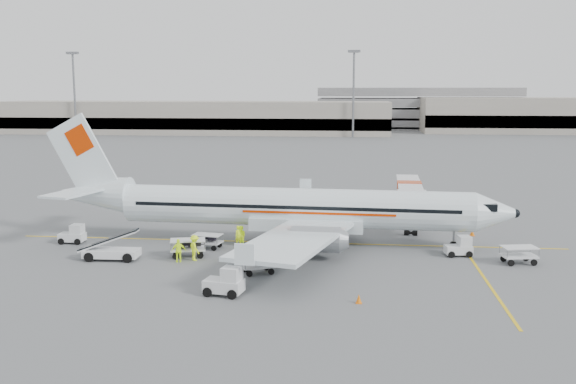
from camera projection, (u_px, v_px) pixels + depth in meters
The scene contains 25 objects.
ground at pixel (285, 242), 51.67m from camera, with size 360.00×360.00×0.00m, color #56595B.
stripe_lead at pixel (285, 242), 51.67m from camera, with size 44.00×0.20×0.01m, color yellow.
stripe_cross at pixel (483, 276), 42.39m from camera, with size 0.20×20.00×0.01m, color yellow.
terminal_west at pixel (195, 117), 182.74m from camera, with size 110.00×22.00×9.00m, color gray, non-canonical shape.
parking_garage at pixel (416, 106), 205.21m from camera, with size 62.00×24.00×14.00m, color slate, non-canonical shape.
treeline at pixel (339, 117), 223.11m from camera, with size 300.00×3.00×6.00m, color black, non-canonical shape.
mast_west at pixel (75, 94), 172.98m from camera, with size 3.20×1.20×22.00m, color slate, non-canonical shape.
mast_center at pixel (353, 95), 165.35m from camera, with size 3.20×1.20×22.00m, color slate, non-canonical shape.
aircraft at pixel (295, 181), 50.49m from camera, with size 36.47×28.59×10.06m, color white, non-canonical shape.
jet_bridge at pixel (409, 202), 59.01m from camera, with size 2.74×14.62×3.84m, color silver, non-canonical shape.
belt_loader at pixel (111, 241), 46.21m from camera, with size 5.22×1.96×2.83m, color silver, non-canonical shape.
tug_fore at pixel (458, 246), 47.34m from camera, with size 1.94×1.11×1.50m, color silver, non-canonical shape.
tug_mid at pixel (224, 281), 38.28m from camera, with size 2.30×1.31×1.77m, color silver, non-canonical shape.
tug_aft at pixel (72, 234), 51.31m from camera, with size 1.99×1.14×1.54m, color silver, non-canonical shape.
cart_loaded_a at pixel (207, 241), 49.57m from camera, with size 2.19×1.30×1.15m, color silver, non-canonical shape.
cart_loaded_b at pixel (188, 248), 47.10m from camera, with size 2.52×1.49×1.32m, color silver, non-canonical shape.
cart_empty_a at pixel (258, 265), 42.82m from camera, with size 2.16×1.28×1.13m, color silver, non-canonical shape.
cart_empty_b at pixel (519, 255), 45.22m from camera, with size 2.39×1.41×1.25m, color silver, non-canonical shape.
cone_nose at pixel (472, 232), 53.94m from camera, with size 0.41×0.41×0.67m, color orange.
cone_port at pixel (318, 199), 70.28m from camera, with size 0.41×0.41×0.67m, color orange.
cone_stbd at pixel (359, 298), 36.86m from camera, with size 0.35×0.35×0.57m, color orange.
crew_a at pixel (239, 236), 50.43m from camera, with size 0.59×0.38×1.61m, color #D5F718.
crew_b at pixel (241, 236), 50.41m from camera, with size 0.78×0.60×1.60m, color #D5F718.
crew_c at pixel (195, 248), 46.07m from camera, with size 1.20×0.69×1.86m, color #D5F718.
crew_d at pixel (179, 251), 45.58m from camera, with size 0.99×0.41×1.70m, color #D5F718.
Camera 1 is at (5.39, -50.10, 12.13)m, focal length 40.00 mm.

